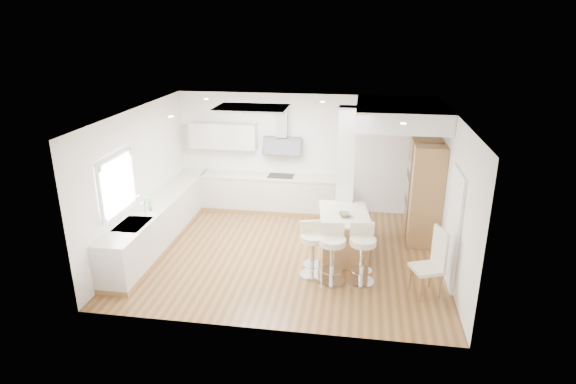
% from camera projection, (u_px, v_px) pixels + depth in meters
% --- Properties ---
extents(ground, '(6.00, 6.00, 0.00)m').
position_uv_depth(ground, '(288.00, 254.00, 9.57)').
color(ground, olive).
rests_on(ground, ground).
extents(ceiling, '(6.00, 5.00, 0.02)m').
position_uv_depth(ceiling, '(288.00, 254.00, 9.57)').
color(ceiling, white).
rests_on(ceiling, ground).
extents(wall_back, '(6.00, 0.04, 2.80)m').
position_uv_depth(wall_back, '(304.00, 153.00, 11.42)').
color(wall_back, white).
rests_on(wall_back, ground).
extents(wall_left, '(0.04, 5.00, 2.80)m').
position_uv_depth(wall_left, '(138.00, 180.00, 9.53)').
color(wall_left, white).
rests_on(wall_left, ground).
extents(wall_right, '(0.04, 5.00, 2.80)m').
position_uv_depth(wall_right, '(452.00, 196.00, 8.67)').
color(wall_right, white).
rests_on(wall_right, ground).
extents(skylight, '(4.10, 2.10, 0.06)m').
position_uv_depth(skylight, '(252.00, 109.00, 9.31)').
color(skylight, white).
rests_on(skylight, ground).
extents(window_left, '(0.06, 1.28, 1.07)m').
position_uv_depth(window_left, '(117.00, 180.00, 8.58)').
color(window_left, silver).
rests_on(window_left, ground).
extents(doorway_right, '(0.05, 1.00, 2.10)m').
position_uv_depth(doorway_right, '(453.00, 229.00, 8.25)').
color(doorway_right, '#4E463D').
rests_on(doorway_right, ground).
extents(counter_left, '(0.63, 4.50, 1.35)m').
position_uv_depth(counter_left, '(161.00, 220.00, 10.02)').
color(counter_left, '#A67947').
rests_on(counter_left, ground).
extents(counter_back, '(3.62, 0.63, 2.50)m').
position_uv_depth(counter_back, '(264.00, 183.00, 11.54)').
color(counter_back, '#A67947').
rests_on(counter_back, ground).
extents(pillar, '(0.35, 0.35, 2.80)m').
position_uv_depth(pillar, '(345.00, 175.00, 9.83)').
color(pillar, white).
rests_on(pillar, ground).
extents(soffit, '(1.78, 2.20, 0.40)m').
position_uv_depth(soffit, '(401.00, 114.00, 9.70)').
color(soffit, white).
rests_on(soffit, ground).
extents(oven_column, '(0.63, 1.21, 2.10)m').
position_uv_depth(oven_column, '(424.00, 190.00, 9.98)').
color(oven_column, '#A67947').
rests_on(oven_column, ground).
extents(peninsula, '(1.10, 1.52, 0.93)m').
position_uv_depth(peninsula, '(343.00, 233.00, 9.45)').
color(peninsula, '#A67947').
rests_on(peninsula, ground).
extents(bar_stool_a, '(0.57, 0.57, 1.01)m').
position_uv_depth(bar_stool_a, '(312.00, 247.00, 8.59)').
color(bar_stool_a, silver).
rests_on(bar_stool_a, ground).
extents(bar_stool_b, '(0.54, 0.54, 1.08)m').
position_uv_depth(bar_stool_b, '(332.00, 251.00, 8.36)').
color(bar_stool_b, silver).
rests_on(bar_stool_b, ground).
extents(bar_stool_c, '(0.54, 0.54, 1.08)m').
position_uv_depth(bar_stool_c, '(362.00, 251.00, 8.35)').
color(bar_stool_c, silver).
rests_on(bar_stool_c, ground).
extents(dining_chair, '(0.60, 0.60, 1.18)m').
position_uv_depth(dining_chair, '(433.00, 260.00, 7.98)').
color(dining_chair, '#EFE4C3').
rests_on(dining_chair, ground).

